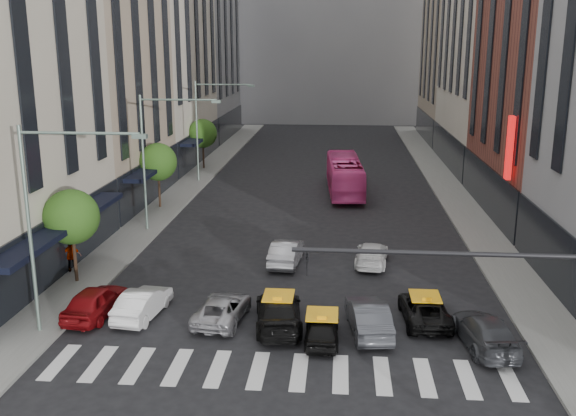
% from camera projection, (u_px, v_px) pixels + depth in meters
% --- Properties ---
extents(ground, '(160.00, 160.00, 0.00)m').
position_uv_depth(ground, '(280.00, 392.00, 23.44)').
color(ground, black).
rests_on(ground, ground).
extents(sidewalk_left, '(3.00, 96.00, 0.15)m').
position_uv_depth(sidewalk_left, '(177.00, 196.00, 53.31)').
color(sidewalk_left, slate).
rests_on(sidewalk_left, ground).
extents(sidewalk_right, '(3.00, 96.00, 0.15)m').
position_uv_depth(sidewalk_right, '(458.00, 201.00, 51.45)').
color(sidewalk_right, slate).
rests_on(sidewalk_right, ground).
extents(building_left_b, '(8.00, 16.00, 24.00)m').
position_uv_depth(building_left_b, '(93.00, 48.00, 48.86)').
color(building_left_b, tan).
rests_on(building_left_b, ground).
extents(building_left_d, '(8.00, 18.00, 30.00)m').
position_uv_depth(building_left_d, '(198.00, 23.00, 83.84)').
color(building_left_d, gray).
rests_on(building_left_d, ground).
extents(building_right_b, '(8.00, 18.00, 26.00)m').
position_uv_depth(building_right_b, '(558.00, 34.00, 44.90)').
color(building_right_b, brown).
rests_on(building_right_b, ground).
extents(building_right_d, '(8.00, 18.00, 28.00)m').
position_uv_depth(building_right_d, '(462.00, 30.00, 81.33)').
color(building_right_d, tan).
rests_on(building_right_d, ground).
extents(building_far, '(30.00, 10.00, 36.00)m').
position_uv_depth(building_far, '(331.00, 7.00, 101.02)').
color(building_far, gray).
rests_on(building_far, ground).
extents(tree_near, '(2.88, 2.88, 4.95)m').
position_uv_depth(tree_near, '(71.00, 217.00, 33.14)').
color(tree_near, black).
rests_on(tree_near, sidewalk_left).
extents(tree_mid, '(2.88, 2.88, 4.95)m').
position_uv_depth(tree_mid, '(158.00, 162.00, 48.58)').
color(tree_mid, black).
rests_on(tree_mid, sidewalk_left).
extents(tree_far, '(2.88, 2.88, 4.95)m').
position_uv_depth(tree_far, '(203.00, 134.00, 64.03)').
color(tree_far, black).
rests_on(tree_far, sidewalk_left).
extents(streetlamp_near, '(5.38, 0.25, 9.00)m').
position_uv_depth(streetlamp_near, '(49.00, 203.00, 26.65)').
color(streetlamp_near, gray).
rests_on(streetlamp_near, sidewalk_left).
extents(streetlamp_mid, '(5.38, 0.25, 9.00)m').
position_uv_depth(streetlamp_mid, '(157.00, 145.00, 42.09)').
color(streetlamp_mid, gray).
rests_on(streetlamp_mid, sidewalk_left).
extents(streetlamp_far, '(5.38, 0.25, 9.00)m').
position_uv_depth(streetlamp_far, '(207.00, 118.00, 57.54)').
color(streetlamp_far, gray).
rests_on(streetlamp_far, sidewalk_left).
extents(traffic_signal, '(10.10, 0.20, 6.00)m').
position_uv_depth(traffic_signal, '(513.00, 294.00, 20.74)').
color(traffic_signal, black).
rests_on(traffic_signal, ground).
extents(liberty_sign, '(0.30, 0.70, 4.00)m').
position_uv_depth(liberty_sign, '(510.00, 148.00, 40.23)').
color(liberty_sign, red).
rests_on(liberty_sign, ground).
extents(car_red, '(2.16, 4.46, 1.47)m').
position_uv_depth(car_red, '(96.00, 301.00, 29.79)').
color(car_red, maroon).
rests_on(car_red, ground).
extents(car_white_front, '(1.90, 4.24, 1.35)m').
position_uv_depth(car_white_front, '(143.00, 303.00, 29.75)').
color(car_white_front, white).
rests_on(car_white_front, ground).
extents(car_silver, '(2.43, 4.49, 1.19)m').
position_uv_depth(car_silver, '(222.00, 309.00, 29.30)').
color(car_silver, '#A2A1A7').
rests_on(car_silver, ground).
extents(taxi_left, '(2.60, 5.19, 1.45)m').
position_uv_depth(taxi_left, '(279.00, 311.00, 28.69)').
color(taxi_left, black).
rests_on(taxi_left, ground).
extents(taxi_center, '(1.49, 3.61, 1.22)m').
position_uv_depth(taxi_center, '(322.00, 328.00, 27.25)').
color(taxi_center, black).
rests_on(taxi_center, ground).
extents(car_grey_mid, '(2.10, 4.61, 1.47)m').
position_uv_depth(car_grey_mid, '(368.00, 317.00, 28.11)').
color(car_grey_mid, '#393A3F').
rests_on(car_grey_mid, ground).
extents(taxi_right, '(2.23, 4.45, 1.21)m').
position_uv_depth(taxi_right, '(424.00, 309.00, 29.23)').
color(taxi_right, black).
rests_on(taxi_right, ground).
extents(car_grey_curb, '(2.50, 4.91, 1.37)m').
position_uv_depth(car_grey_curb, '(485.00, 331.00, 26.77)').
color(car_grey_curb, '#37393E').
rests_on(car_grey_curb, ground).
extents(car_row2_left, '(1.87, 4.47, 1.44)m').
position_uv_depth(car_row2_left, '(286.00, 252.00, 36.90)').
color(car_row2_left, '#939398').
rests_on(car_row2_left, ground).
extents(car_row2_right, '(2.20, 4.46, 1.25)m').
position_uv_depth(car_row2_right, '(372.00, 254.00, 36.89)').
color(car_row2_right, silver).
rests_on(car_row2_right, ground).
extents(bus, '(3.30, 11.29, 3.11)m').
position_uv_depth(bus, '(345.00, 175.00, 54.26)').
color(bus, '#F648A0').
rests_on(bus, ground).
extents(pedestrian_far, '(1.12, 0.70, 1.78)m').
position_uv_depth(pedestrian_far, '(72.00, 256.00, 35.17)').
color(pedestrian_far, gray).
rests_on(pedestrian_far, sidewalk_left).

